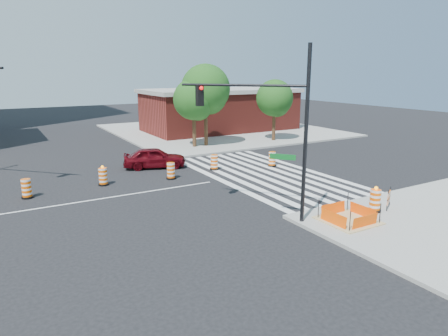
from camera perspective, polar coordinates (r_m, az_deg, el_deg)
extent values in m
plane|color=black|center=(21.71, -18.63, -4.43)|extent=(120.00, 120.00, 0.00)
cube|color=gray|center=(44.61, -0.53, 5.43)|extent=(22.00, 22.00, 0.15)
cube|color=silver|center=(24.34, -0.41, -1.75)|extent=(0.45, 13.50, 0.01)
cube|color=silver|center=(24.78, 1.40, -1.47)|extent=(0.45, 13.50, 0.01)
cube|color=silver|center=(25.25, 3.14, -1.20)|extent=(0.45, 13.50, 0.01)
cube|color=silver|center=(25.74, 4.82, -0.94)|extent=(0.45, 13.50, 0.01)
cube|color=silver|center=(26.25, 6.43, -0.69)|extent=(0.45, 13.50, 0.01)
cube|color=silver|center=(26.78, 7.98, -0.44)|extent=(0.45, 13.50, 0.01)
cube|color=silver|center=(27.34, 9.46, -0.21)|extent=(0.45, 13.50, 0.01)
cube|color=silver|center=(27.91, 10.89, 0.02)|extent=(0.45, 13.50, 0.01)
cube|color=silver|center=(21.71, -18.63, -4.42)|extent=(14.00, 0.12, 0.01)
cube|color=tan|center=(18.28, 17.29, -7.16)|extent=(2.20, 2.20, 0.05)
cube|color=#FF5105|center=(17.64, 19.50, -7.23)|extent=(1.44, 0.02, 0.55)
cube|color=#FF5105|center=(18.77, 15.33, -5.66)|extent=(1.44, 0.02, 0.55)
cube|color=#FF5105|center=(17.57, 15.34, -7.00)|extent=(0.02, 1.44, 0.55)
cube|color=#FF5105|center=(18.84, 19.22, -5.87)|extent=(0.02, 1.44, 0.55)
cylinder|color=black|center=(16.94, 17.55, -7.32)|extent=(0.04, 0.04, 0.90)
cylinder|color=black|center=(18.25, 21.40, -6.11)|extent=(0.04, 0.04, 0.90)
cylinder|color=black|center=(18.10, 13.35, -5.67)|extent=(0.04, 0.04, 0.90)
cylinder|color=black|center=(19.34, 17.25, -4.67)|extent=(0.04, 0.04, 0.90)
cube|color=maroon|center=(44.36, -0.53, 8.02)|extent=(16.00, 8.00, 4.20)
cube|color=gray|center=(44.20, -0.54, 10.99)|extent=(16.50, 8.50, 0.40)
imported|color=#50060D|center=(27.74, -9.89, 1.47)|extent=(4.50, 2.96, 1.42)
cylinder|color=black|center=(16.83, 11.60, 4.44)|extent=(0.17, 0.17, 7.42)
cylinder|color=black|center=(17.25, 2.56, 11.73)|extent=(3.66, 4.33, 0.11)
cube|color=black|center=(17.94, -3.50, 10.31)|extent=(0.30, 0.26, 0.93)
sphere|color=#FF0C0C|center=(17.77, -3.25, 11.33)|extent=(0.17, 0.17, 0.17)
cube|color=#0C591E|center=(17.15, 8.38, 1.59)|extent=(0.74, 0.88, 0.23)
cylinder|color=black|center=(19.85, 20.65, -5.68)|extent=(0.61, 0.61, 0.10)
cylinder|color=#F15905|center=(19.70, 20.77, -4.27)|extent=(0.49, 0.49, 0.97)
sphere|color=#FF990C|center=(19.54, 20.91, -2.70)|extent=(0.16, 0.16, 0.16)
cube|color=#F15905|center=(20.27, 22.52, -3.52)|extent=(0.76, 0.47, 0.28)
cube|color=#F15905|center=(20.36, 22.44, -4.39)|extent=(0.76, 0.47, 0.22)
cylinder|color=black|center=(19.96, 22.32, -4.37)|extent=(0.04, 0.04, 1.00)
cylinder|color=black|center=(20.69, 22.61, -3.77)|extent=(0.04, 0.04, 1.00)
cylinder|color=#382314|center=(34.26, -4.28, 5.88)|extent=(0.32, 0.32, 3.70)
sphere|color=#184112|center=(34.03, -4.35, 9.75)|extent=(3.47, 3.47, 3.47)
sphere|color=#184112|center=(34.56, -3.80, 8.85)|extent=(2.55, 2.55, 2.55)
sphere|color=#184112|center=(33.70, -4.80, 9.11)|extent=(2.31, 2.31, 2.31)
cylinder|color=#382314|center=(34.73, -2.60, 6.64)|extent=(0.32, 0.32, 4.46)
sphere|color=#184112|center=(34.50, -2.65, 11.24)|extent=(4.18, 4.18, 4.18)
sphere|color=#184112|center=(35.03, -2.14, 10.14)|extent=(3.06, 3.06, 3.06)
sphere|color=#184112|center=(34.16, -3.09, 10.51)|extent=(2.79, 2.79, 2.79)
cylinder|color=#382314|center=(37.75, 7.14, 6.47)|extent=(0.30, 0.30, 3.62)
sphere|color=#184112|center=(37.54, 7.24, 9.90)|extent=(3.39, 3.39, 3.39)
sphere|color=#184112|center=(38.09, 7.53, 9.09)|extent=(2.49, 2.49, 2.49)
sphere|color=#184112|center=(37.19, 6.93, 9.35)|extent=(2.26, 2.26, 2.26)
cylinder|color=black|center=(23.38, -26.25, -3.75)|extent=(0.60, 0.60, 0.10)
cylinder|color=#F15905|center=(23.24, -26.38, -2.57)|extent=(0.48, 0.48, 0.95)
cylinder|color=black|center=(24.34, -16.82, -2.24)|extent=(0.60, 0.60, 0.10)
cylinder|color=#F15905|center=(24.21, -16.90, -1.11)|extent=(0.48, 0.48, 0.95)
sphere|color=#FF990C|center=(24.08, -16.99, 0.16)|extent=(0.16, 0.16, 0.16)
cylinder|color=black|center=(24.84, -7.56, -1.45)|extent=(0.60, 0.60, 0.10)
cylinder|color=#F15905|center=(24.71, -7.60, -0.33)|extent=(0.48, 0.48, 0.95)
cylinder|color=black|center=(26.92, -1.40, -0.14)|extent=(0.60, 0.60, 0.10)
cylinder|color=#F15905|center=(26.81, -1.40, 0.90)|extent=(0.48, 0.48, 0.95)
cylinder|color=black|center=(28.09, 6.87, 0.35)|extent=(0.60, 0.60, 0.10)
cylinder|color=#F15905|center=(27.98, 6.90, 1.35)|extent=(0.48, 0.48, 0.95)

